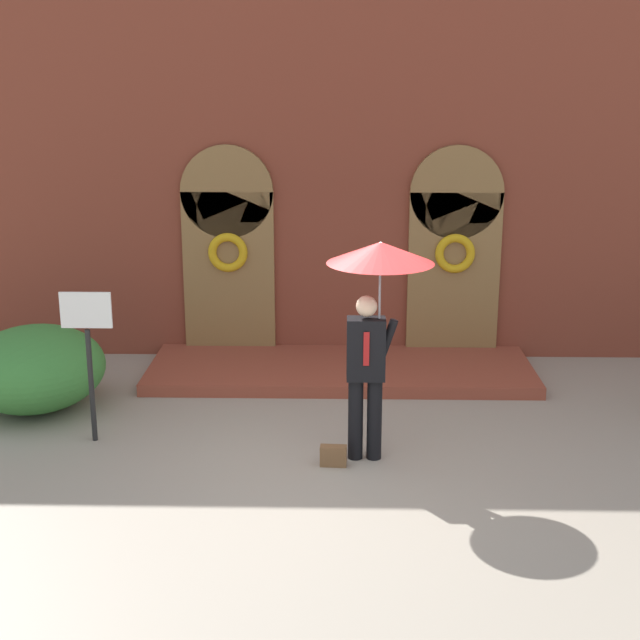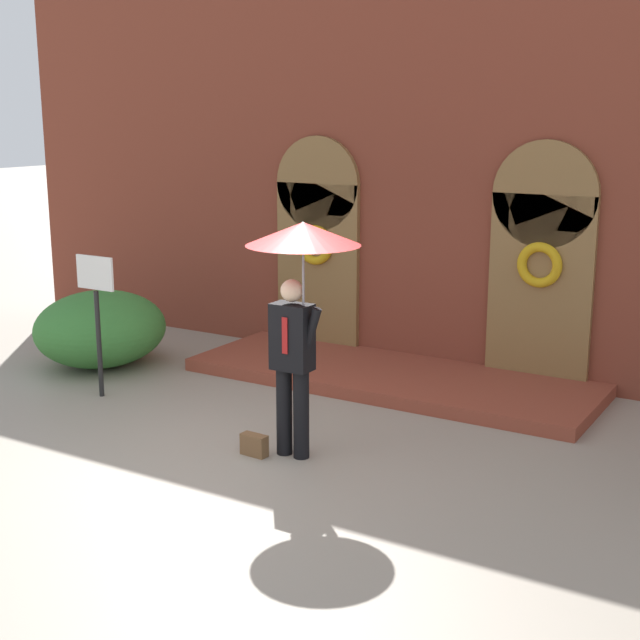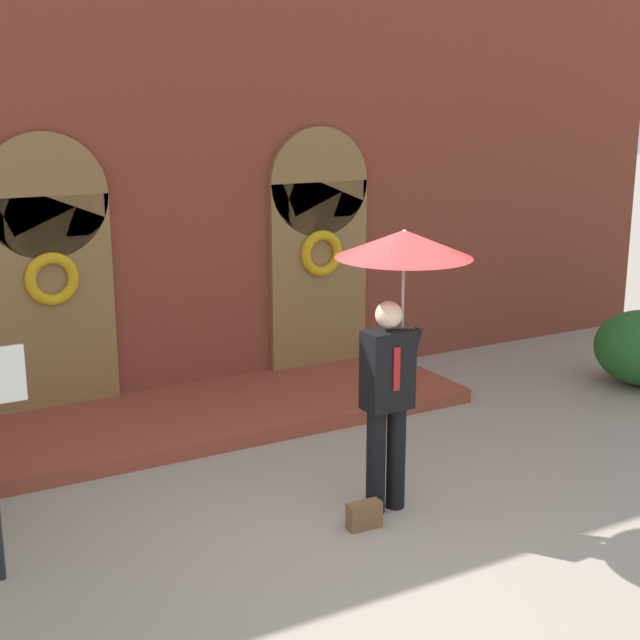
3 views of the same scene
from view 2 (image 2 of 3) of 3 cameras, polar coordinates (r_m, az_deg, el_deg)
The scene contains 6 objects.
ground_plane at distance 8.92m, azimuth -4.45°, elevation -9.05°, with size 80.00×80.00×0.00m, color gray.
building_facade at distance 11.89m, azimuth 7.17°, elevation 9.77°, with size 14.00×2.30×5.60m.
person_with_umbrella at distance 8.48m, azimuth -1.27°, elevation 3.30°, with size 1.10×1.10×2.36m.
handbag at distance 9.04m, azimuth -4.23°, elevation -7.98°, with size 0.28×0.12×0.22m, color brown.
sign_post at distance 10.88m, azimuth -14.11°, elevation 1.10°, with size 0.56×0.06×1.72m.
shrub_left at distance 12.40m, azimuth -13.87°, elevation -0.53°, with size 1.69×1.83×1.02m, color #387A33.
Camera 2 is at (4.83, -6.69, 3.37)m, focal length 50.00 mm.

